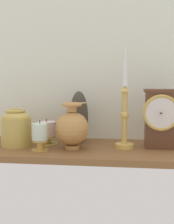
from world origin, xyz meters
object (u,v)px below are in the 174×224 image
Objects in this scene: brass_vase_jar at (16,127)px; pillar_candle_near_clock at (47,132)px; mantel_clock at (160,118)px; candlestick_tall_left at (125,108)px; brass_vase_bulbous at (72,128)px; pillar_candle_front at (40,135)px; tall_ceramic_vase at (79,117)px.

brass_vase_jar is 12.75cm from pillar_candle_near_clock.
candlestick_tall_left is (-13.66, -1.74, 3.60)cm from mantel_clock.
brass_vase_bulbous is 12.48cm from pillar_candle_front.
brass_vase_bulbous is at bearing -170.83° from mantel_clock.
pillar_candle_front is at bearing -87.52° from pillar_candle_near_clock.
brass_vase_bulbous is 0.83× the size of tall_ceramic_vase.
pillar_candle_front is 1.10× the size of pillar_candle_near_clock.
pillar_candle_front is at bearing -161.17° from brass_vase_bulbous.
pillar_candle_front is (11.42, -5.95, -1.95)cm from brass_vase_jar.
mantel_clock is 1.54× the size of brass_vase_jar.
tall_ceramic_vase is at bearing 86.28° from brass_vase_bulbous.
mantel_clock is 34.27cm from brass_vase_bulbous.
mantel_clock is 33.58cm from tall_ceramic_vase.
brass_vase_bulbous is (-19.97, -3.69, -7.32)cm from candlestick_tall_left.
tall_ceramic_vase is (12.89, 4.49, 6.12)cm from pillar_candle_near_clock.
brass_vase_jar is 0.69× the size of tall_ceramic_vase.
tall_ceramic_vase reaches higher than pillar_candle_near_clock.
pillar_candle_front is 0.53× the size of tall_ceramic_vase.
candlestick_tall_left reaches higher than pillar_candle_front.
mantel_clock is 0.52× the size of candlestick_tall_left.
pillar_candle_front is (-11.56, -3.94, -2.56)cm from brass_vase_bulbous.
candlestick_tall_left is at bearing -24.61° from tall_ceramic_vase.
pillar_candle_near_clock is 14.96cm from tall_ceramic_vase.
brass_vase_bulbous is 23.08cm from brass_vase_jar.
mantel_clock is at bearing -3.19° from pillar_candle_near_clock.
pillar_candle_near_clock is at bearing 92.48° from pillar_candle_front.
candlestick_tall_left reaches higher than mantel_clock.
pillar_candle_near_clock is at bearing 28.71° from brass_vase_jar.
brass_vase_bulbous is 1.72× the size of pillar_candle_near_clock.
brass_vase_bulbous reaches higher than brass_vase_jar.
pillar_candle_near_clock is 0.48× the size of tall_ceramic_vase.
tall_ceramic_vase is (-32.82, 7.04, -1.03)cm from mantel_clock.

